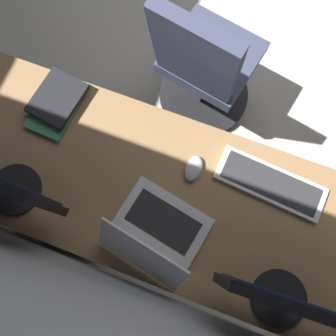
% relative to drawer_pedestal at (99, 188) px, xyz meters
% --- Properties ---
extents(desk, '(1.89, 0.65, 0.73)m').
position_rel_drawer_pedestal_xyz_m(desk, '(-0.34, -0.03, 0.31)').
color(desk, '#936D47').
rests_on(desk, ground).
extents(drawer_pedestal, '(0.40, 0.51, 0.69)m').
position_rel_drawer_pedestal_xyz_m(drawer_pedestal, '(0.00, 0.00, 0.00)').
color(drawer_pedestal, '#936D47').
rests_on(drawer_pedestal, ground).
extents(monitor_primary, '(0.51, 0.20, 0.42)m').
position_rel_drawer_pedestal_xyz_m(monitor_primary, '(-0.86, 0.18, 0.63)').
color(monitor_primary, black).
rests_on(monitor_primary, desk).
extents(laptop_leftmost, '(0.38, 0.35, 0.20)m').
position_rel_drawer_pedestal_xyz_m(laptop_leftmost, '(-0.37, 0.13, 0.43)').
color(laptop_leftmost, silver).
rests_on(laptop_leftmost, desk).
extents(keyboard_main, '(0.43, 0.17, 0.02)m').
position_rel_drawer_pedestal_xyz_m(keyboard_main, '(-0.71, -0.21, 0.39)').
color(keyboard_main, silver).
rests_on(keyboard_main, desk).
extents(mouse_main, '(0.06, 0.10, 0.03)m').
position_rel_drawer_pedestal_xyz_m(mouse_main, '(-0.41, -0.16, 0.40)').
color(mouse_main, silver).
rests_on(mouse_main, desk).
extents(book_stack_near, '(0.20, 0.28, 0.04)m').
position_rel_drawer_pedestal_xyz_m(book_stack_near, '(0.19, -0.22, 0.40)').
color(book_stack_near, '#3D8456').
rests_on(book_stack_near, desk).
extents(office_chair, '(0.56, 0.59, 0.97)m').
position_rel_drawer_pedestal_xyz_m(office_chair, '(-0.28, -0.75, 0.11)').
color(office_chair, '#383D56').
rests_on(office_chair, ground).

